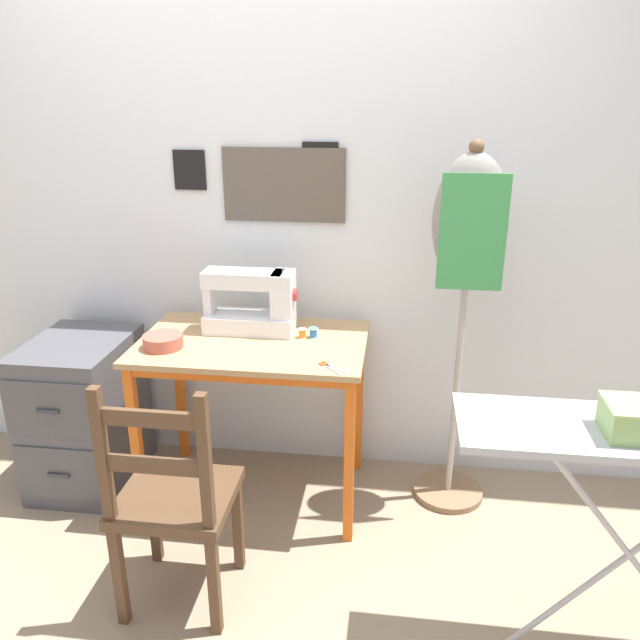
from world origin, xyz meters
TOP-DOWN VIEW (x-y plane):
  - ground_plane at (0.00, 0.00)m, footprint 14.00×14.00m
  - wall_back at (0.00, 0.68)m, footprint 10.00×0.07m
  - sewing_table at (0.00, 0.30)m, footprint 0.98×0.62m
  - sewing_machine at (-0.01, 0.42)m, footprint 0.41×0.18m
  - fabric_bowl at (-0.35, 0.19)m, footprint 0.17×0.17m
  - scissors at (0.36, 0.08)m, footprint 0.12×0.12m
  - thread_spool_near_machine at (0.21, 0.37)m, footprint 0.04×0.04m
  - thread_spool_mid_table at (0.26, 0.38)m, footprint 0.04×0.04m
  - wooden_chair at (-0.13, -0.37)m, footprint 0.40×0.38m
  - filing_cabinet at (-0.83, 0.32)m, footprint 0.43×0.56m
  - dress_form at (0.89, 0.41)m, footprint 0.32×0.32m
  - storage_box at (1.29, -0.47)m, footprint 0.16×0.16m

SIDE VIEW (x-z plane):
  - ground_plane at x=0.00m, z-range 0.00..0.00m
  - filing_cabinet at x=-0.83m, z-range 0.00..0.72m
  - wooden_chair at x=-0.13m, z-range -0.03..0.90m
  - sewing_table at x=0.00m, z-range 0.28..1.06m
  - scissors at x=0.36m, z-range 0.77..0.78m
  - thread_spool_near_machine at x=0.21m, z-range 0.77..0.81m
  - thread_spool_mid_table at x=0.26m, z-range 0.77..0.82m
  - fabric_bowl at x=-0.35m, z-range 0.77..0.83m
  - sewing_machine at x=-0.01m, z-range 0.75..1.05m
  - storage_box at x=1.29m, z-range 0.87..0.96m
  - dress_form at x=0.89m, z-range 0.38..1.99m
  - wall_back at x=0.00m, z-range 0.00..2.55m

